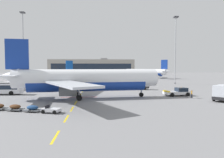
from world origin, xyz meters
The scene contains 14 objects.
ground centered at (40.00, 40.00, 0.00)m, with size 400.00×400.00×0.00m, color slate.
apron_paint_markings centered at (18.00, 37.00, 0.00)m, with size 8.00×94.83×0.01m.
airliner_foreground centered at (19.49, 19.96, 3.95)m, with size 34.81×34.36×12.20m.
pushback_tug centered at (40.74, 22.63, 0.90)m, with size 6.29×3.74×2.08m.
airliner_far_center centered at (51.97, 103.05, 3.55)m, with size 26.88×25.73×10.98m.
airliner_far_right centered at (0.94, 66.67, 3.13)m, with size 24.87×23.05×9.68m.
catering_truck centered at (33.81, 37.70, 1.65)m, with size 7.39×4.84×3.14m.
fuel_service_truck centered at (47.01, 14.84, 1.65)m, with size 6.80×6.48×3.14m.
ground_power_truck centered at (-2.12, 38.75, 1.65)m, with size 7.00×6.18×3.14m.
baggage_train centered at (11.01, 7.22, 0.53)m, with size 11.47×5.05×1.14m.
ground_crew_worker centered at (42.22, 18.66, 1.02)m, with size 0.44×0.60×1.77m.
apron_light_mast_near centered at (-7.94, 64.21, 17.71)m, with size 1.80×1.80×29.00m.
apron_light_mast_far centered at (52.82, 56.74, 16.34)m, with size 1.80×1.80×26.47m.
terminal_satellite centered at (17.55, 167.01, 6.70)m, with size 72.78×27.85×14.96m.
Camera 1 is at (21.95, -25.11, 6.60)m, focal length 34.00 mm.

